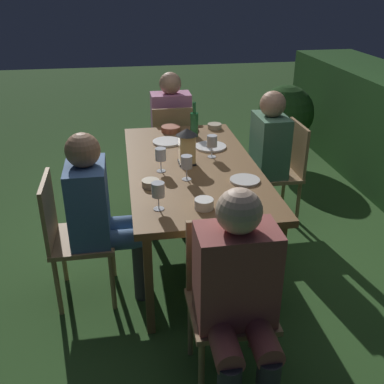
# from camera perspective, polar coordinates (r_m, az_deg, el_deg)

# --- Properties ---
(ground_plane) EXTENTS (16.00, 16.00, 0.00)m
(ground_plane) POSITION_cam_1_polar(r_m,az_deg,el_deg) (3.60, 0.00, -7.44)
(ground_plane) COLOR #2D5123
(dining_table) EXTENTS (1.82, 0.92, 0.74)m
(dining_table) POSITION_cam_1_polar(r_m,az_deg,el_deg) (3.27, 0.00, 2.65)
(dining_table) COLOR brown
(dining_table) RESTS_ON ground
(chair_head_far) EXTENTS (0.40, 0.42, 0.87)m
(chair_head_far) POSITION_cam_1_polar(r_m,az_deg,el_deg) (2.39, 4.55, -12.78)
(chair_head_far) COLOR #9E7A51
(chair_head_far) RESTS_ON ground
(person_in_rust) EXTENTS (0.48, 0.38, 1.15)m
(person_in_rust) POSITION_cam_1_polar(r_m,az_deg,el_deg) (2.15, 5.93, -12.82)
(person_in_rust) COLOR #9E4C47
(person_in_rust) RESTS_ON ground
(chair_side_right_a) EXTENTS (0.42, 0.40, 0.87)m
(chair_side_right_a) POSITION_cam_1_polar(r_m,az_deg,el_deg) (3.92, 11.41, 3.03)
(chair_side_right_a) COLOR #9E7A51
(chair_side_right_a) RESTS_ON ground
(person_in_green) EXTENTS (0.38, 0.47, 1.15)m
(person_in_green) POSITION_cam_1_polar(r_m,az_deg,el_deg) (3.80, 8.83, 4.98)
(person_in_green) COLOR #4C7A5B
(person_in_green) RESTS_ON ground
(chair_side_left_b) EXTENTS (0.42, 0.40, 0.87)m
(chair_side_left_b) POSITION_cam_1_polar(r_m,az_deg,el_deg) (2.98, -15.12, -5.11)
(chair_side_left_b) COLOR #9E7A51
(chair_side_left_b) RESTS_ON ground
(person_in_blue) EXTENTS (0.38, 0.47, 1.15)m
(person_in_blue) POSITION_cam_1_polar(r_m,az_deg,el_deg) (2.89, -11.62, -2.28)
(person_in_blue) COLOR #426699
(person_in_blue) RESTS_ON ground
(chair_head_near) EXTENTS (0.40, 0.42, 0.87)m
(chair_head_near) POSITION_cam_1_polar(r_m,az_deg,el_deg) (4.41, -2.42, 6.14)
(chair_head_near) COLOR #9E7A51
(chair_head_near) RESTS_ON ground
(person_in_pink) EXTENTS (0.48, 0.38, 1.15)m
(person_in_pink) POSITION_cam_1_polar(r_m,az_deg,el_deg) (4.55, -2.76, 8.76)
(person_in_pink) COLOR #C675A3
(person_in_pink) RESTS_ON ground
(lantern_centerpiece) EXTENTS (0.15, 0.15, 0.27)m
(lantern_centerpiece) POSITION_cam_1_polar(r_m,az_deg,el_deg) (3.21, -0.66, 6.08)
(lantern_centerpiece) COLOR black
(lantern_centerpiece) RESTS_ON dining_table
(green_bottle_on_table) EXTENTS (0.07, 0.07, 0.29)m
(green_bottle_on_table) POSITION_cam_1_polar(r_m,az_deg,el_deg) (3.80, 0.28, 8.67)
(green_bottle_on_table) COLOR #1E5B2D
(green_bottle_on_table) RESTS_ON dining_table
(wine_glass_a) EXTENTS (0.08, 0.08, 0.17)m
(wine_glass_a) POSITION_cam_1_polar(r_m,az_deg,el_deg) (2.58, -4.31, 0.12)
(wine_glass_a) COLOR silver
(wine_glass_a) RESTS_ON dining_table
(wine_glass_b) EXTENTS (0.08, 0.08, 0.17)m
(wine_glass_b) POSITION_cam_1_polar(r_m,az_deg,el_deg) (3.35, 2.56, 6.34)
(wine_glass_b) COLOR silver
(wine_glass_b) RESTS_ON dining_table
(wine_glass_c) EXTENTS (0.08, 0.08, 0.17)m
(wine_glass_c) POSITION_cam_1_polar(r_m,az_deg,el_deg) (3.10, -4.00, 4.65)
(wine_glass_c) COLOR silver
(wine_glass_c) RESTS_ON dining_table
(wine_glass_d) EXTENTS (0.08, 0.08, 0.17)m
(wine_glass_d) POSITION_cam_1_polar(r_m,az_deg,el_deg) (2.96, -0.70, 3.67)
(wine_glass_d) COLOR silver
(wine_glass_d) RESTS_ON dining_table
(plate_a) EXTENTS (0.20, 0.20, 0.01)m
(plate_a) POSITION_cam_1_polar(r_m,az_deg,el_deg) (3.00, 6.73, 1.50)
(plate_a) COLOR silver
(plate_a) RESTS_ON dining_table
(plate_b) EXTENTS (0.24, 0.24, 0.01)m
(plate_b) POSITION_cam_1_polar(r_m,az_deg,el_deg) (3.69, -3.19, 6.39)
(plate_b) COLOR white
(plate_b) RESTS_ON dining_table
(plate_c) EXTENTS (0.25, 0.25, 0.01)m
(plate_c) POSITION_cam_1_polar(r_m,az_deg,el_deg) (3.58, 2.36, 5.78)
(plate_c) COLOR white
(plate_c) RESTS_ON dining_table
(bowl_olives) EXTENTS (0.12, 0.12, 0.04)m
(bowl_olives) POSITION_cam_1_polar(r_m,az_deg,el_deg) (4.03, 2.88, 8.37)
(bowl_olives) COLOR #BCAD8E
(bowl_olives) RESTS_ON dining_table
(bowl_bread) EXTENTS (0.11, 0.11, 0.04)m
(bowl_bread) POSITION_cam_1_polar(r_m,az_deg,el_deg) (2.91, -5.28, 1.14)
(bowl_bread) COLOR #BCAD8E
(bowl_bread) RESTS_ON dining_table
(bowl_salad) EXTENTS (0.11, 0.11, 0.06)m
(bowl_salad) POSITION_cam_1_polar(r_m,az_deg,el_deg) (2.62, 1.54, -1.46)
(bowl_salad) COLOR silver
(bowl_salad) RESTS_ON dining_table
(bowl_dip) EXTENTS (0.16, 0.16, 0.05)m
(bowl_dip) POSITION_cam_1_polar(r_m,az_deg,el_deg) (3.94, -2.72, 8.01)
(bowl_dip) COLOR #9E5138
(bowl_dip) RESTS_ON dining_table
(potted_plant_by_hedge) EXTENTS (0.63, 0.63, 0.89)m
(potted_plant_by_hedge) POSITION_cam_1_polar(r_m,az_deg,el_deg) (5.22, 11.78, 9.46)
(potted_plant_by_hedge) COLOR brown
(potted_plant_by_hedge) RESTS_ON ground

